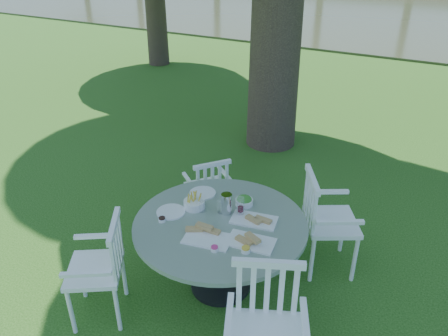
# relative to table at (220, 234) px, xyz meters

# --- Properties ---
(ground) EXTENTS (140.00, 140.00, 0.00)m
(ground) POSITION_rel_table_xyz_m (-0.34, 0.49, -0.61)
(ground) COLOR #16400D
(ground) RESTS_ON ground
(table) EXTENTS (1.52, 1.52, 0.73)m
(table) POSITION_rel_table_xyz_m (0.00, 0.00, 0.00)
(table) COLOR black
(table) RESTS_ON ground
(chair_ne) EXTENTS (0.67, 0.68, 1.01)m
(chair_ne) POSITION_rel_table_xyz_m (0.69, 0.71, -0.01)
(chair_ne) COLOR white
(chair_ne) RESTS_ON ground
(chair_nw) EXTENTS (0.57, 0.57, 0.83)m
(chair_nw) POSITION_rel_table_xyz_m (-0.59, 0.82, -0.12)
(chair_nw) COLOR white
(chair_nw) RESTS_ON ground
(chair_sw) EXTENTS (0.63, 0.64, 0.94)m
(chair_sw) POSITION_rel_table_xyz_m (-0.68, -0.74, -0.05)
(chair_sw) COLOR white
(chair_sw) RESTS_ON ground
(chair_se) EXTENTS (0.65, 0.63, 1.00)m
(chair_se) POSITION_rel_table_xyz_m (0.74, -0.68, -0.02)
(chair_se) COLOR white
(chair_se) RESTS_ON ground
(tableware) EXTENTS (1.16, 0.87, 0.19)m
(tableware) POSITION_rel_table_xyz_m (-0.04, 0.07, 0.16)
(tableware) COLOR white
(tableware) RESTS_ON table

